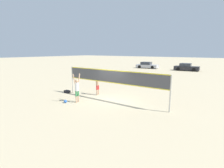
{
  "coord_description": "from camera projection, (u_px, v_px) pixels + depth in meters",
  "views": [
    {
      "loc": [
        7.63,
        -10.47,
        3.76
      ],
      "look_at": [
        0.0,
        0.0,
        1.3
      ],
      "focal_mm": 28.0,
      "sensor_mm": 36.0,
      "label": 1
    }
  ],
  "objects": [
    {
      "name": "player_spiker",
      "position": [
        77.0,
        87.0,
        12.76
      ],
      "size": [
        0.28,
        0.71,
        2.14
      ],
      "rotation": [
        0.0,
        0.0,
        1.57
      ],
      "color": "tan",
      "rests_on": "ground_plane"
    },
    {
      "name": "volleyball",
      "position": [
        65.0,
        101.0,
        12.8
      ],
      "size": [
        0.23,
        0.23,
        0.23
      ],
      "color": "blue",
      "rests_on": "ground_plane"
    },
    {
      "name": "player_blocker",
      "position": [
        98.0,
        82.0,
        14.91
      ],
      "size": [
        0.28,
        0.7,
        2.12
      ],
      "rotation": [
        0.0,
        0.0,
        -1.57
      ],
      "color": "tan",
      "rests_on": "ground_plane"
    },
    {
      "name": "parked_car_near",
      "position": [
        147.0,
        65.0,
        38.43
      ],
      "size": [
        4.84,
        2.4,
        1.37
      ],
      "rotation": [
        0.0,
        0.0,
        0.11
      ],
      "color": "#B7B7BC",
      "rests_on": "ground_plane"
    },
    {
      "name": "ground_plane",
      "position": [
        112.0,
        101.0,
        13.43
      ],
      "size": [
        200.0,
        200.0,
        0.0
      ],
      "primitive_type": "plane",
      "color": "beige"
    },
    {
      "name": "gear_bag",
      "position": [
        67.0,
        92.0,
        15.88
      ],
      "size": [
        0.54,
        0.35,
        0.22
      ],
      "color": "black",
      "rests_on": "ground_plane"
    },
    {
      "name": "parked_car_mid",
      "position": [
        186.0,
        67.0,
        33.54
      ],
      "size": [
        4.6,
        2.16,
        1.42
      ],
      "rotation": [
        0.0,
        0.0,
        0.08
      ],
      "color": "#232328",
      "rests_on": "ground_plane"
    },
    {
      "name": "volleyball_net",
      "position": [
        112.0,
        78.0,
        13.1
      ],
      "size": [
        8.94,
        0.1,
        2.36
      ],
      "color": "beige",
      "rests_on": "ground_plane"
    }
  ]
}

